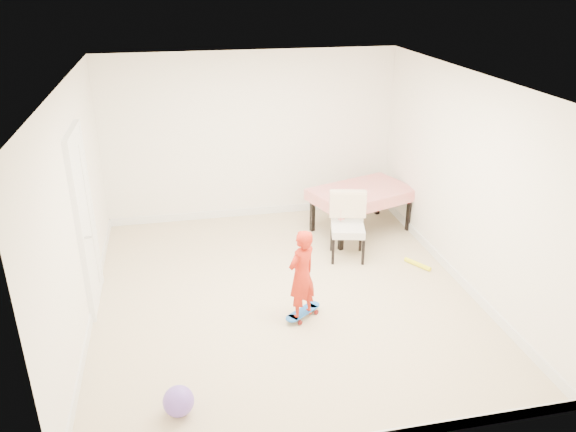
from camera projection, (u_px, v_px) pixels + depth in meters
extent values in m
plane|color=#C6B18A|center=(283.00, 294.00, 6.90)|extent=(5.00, 5.00, 0.00)
cube|color=white|center=(283.00, 82.00, 5.87)|extent=(4.50, 5.00, 0.04)
cube|color=white|center=(251.00, 137.00, 8.60)|extent=(4.50, 0.04, 2.60)
cube|color=white|center=(349.00, 316.00, 4.16)|extent=(4.50, 0.04, 2.60)
cube|color=white|center=(78.00, 211.00, 5.96)|extent=(0.04, 5.00, 2.60)
cube|color=white|center=(463.00, 182.00, 6.80)|extent=(0.04, 5.00, 2.60)
cube|color=white|center=(85.00, 223.00, 6.34)|extent=(0.11, 0.94, 2.11)
cube|color=white|center=(253.00, 211.00, 9.11)|extent=(4.50, 0.02, 0.12)
cube|color=white|center=(93.00, 310.00, 6.46)|extent=(0.02, 5.00, 0.12)
cube|color=white|center=(452.00, 271.00, 7.30)|extent=(0.02, 5.00, 0.12)
imported|color=red|center=(302.00, 278.00, 6.19)|extent=(0.47, 0.43, 1.07)
sphere|color=#7351C2|center=(178.00, 401.00, 4.98)|extent=(0.28, 0.28, 0.28)
cylinder|color=#FFFC1A|center=(418.00, 264.00, 7.53)|extent=(0.26, 0.37, 0.06)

